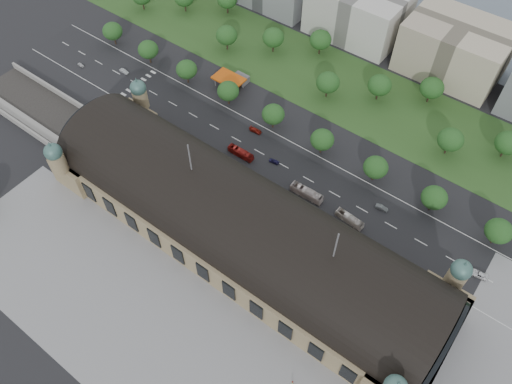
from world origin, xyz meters
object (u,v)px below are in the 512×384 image
Objects in this scene: petrol_station at (235,79)px; bus_mid at (307,193)px; parked_car_6 at (239,170)px; traffic_car_0 at (81,65)px; traffic_car_2 at (143,107)px; traffic_car_6 at (479,274)px; bus_west at (241,153)px; bus_east at (349,219)px; parked_car_3 at (155,130)px; traffic_car_5 at (382,208)px; parked_car_0 at (129,110)px; parked_car_2 at (162,125)px; traffic_car_1 at (124,71)px; traffic_car_3 at (255,130)px; parked_car_5 at (194,144)px; parked_car_1 at (191,143)px; traffic_car_4 at (274,161)px; pedestrian_0 at (293,382)px; parked_car_4 at (205,153)px.

bus_mid is at bearing -29.25° from petrol_station.
parked_car_6 is (33.65, -40.28, -2.19)m from petrol_station.
traffic_car_2 is (44.52, -3.06, 0.07)m from traffic_car_0.
traffic_car_6 is 0.51× the size of bus_west.
bus_east is at bearing -87.90° from traffic_car_6.
bus_west reaches higher than parked_car_3.
parked_car_0 is (-113.67, -19.24, -0.06)m from traffic_car_5.
parked_car_2 is (17.67, 1.70, -0.03)m from parked_car_0.
traffic_car_0 is 0.82× the size of traffic_car_1.
traffic_car_6 is at bearing -99.50° from traffic_car_3.
bus_west is (37.52, 11.00, 0.81)m from parked_car_3.
bus_east reaches higher than traffic_car_0.
parked_car_5 is (35.82, 1.70, 0.02)m from parked_car_0.
traffic_car_0 is 0.29× the size of bus_mid.
traffic_car_3 is at bearing 89.54° from parked_car_0.
parked_car_1 reaches higher than parked_car_2.
petrol_station is at bearing -177.46° from parked_car_6.
parked_car_2 is (-16.96, 0.31, -0.05)m from parked_car_1.
bus_west is (55.00, 8.70, 0.88)m from parked_car_0.
pedestrian_0 reaches higher than traffic_car_4.
traffic_car_3 is 0.47× the size of bus_west.
traffic_car_3 is (48.05, 18.24, 0.05)m from traffic_car_2.
traffic_car_6 is at bearing 83.82° from traffic_car_4.
parked_car_6 is 47.31m from bus_east.
traffic_car_3 is at bearing 78.98° from bus_east.
parked_car_4 is (25.35, 2.77, -0.11)m from parked_car_3.
traffic_car_3 is at bearing 88.79° from parked_car_2.
traffic_car_5 reaches higher than traffic_car_3.
bus_west reaches higher than traffic_car_0.
traffic_car_0 is 75.71m from parked_car_1.
parked_car_6 is at bearing -146.22° from bus_west.
parked_car_0 is at bearing 98.65° from bus_west.
parked_car_1 is at bearing -126.64° from parked_car_6.
parked_car_5 is (76.62, -6.15, 0.09)m from traffic_car_0.
bus_mid reaches higher than parked_car_3.
traffic_car_2 is at bearing -126.29° from parked_car_5.
parked_car_1 is 1.23m from parked_car_5.
bus_mid is (-65.83, -6.78, 1.06)m from traffic_car_6.
traffic_car_3 is 56.65m from parked_car_0.
traffic_car_1 is 0.41× the size of bus_west.
parked_car_5 is 0.48× the size of bus_east.
traffic_car_5 is at bearing 116.03° from pedestrian_0.
pedestrian_0 is (119.11, -58.22, 0.12)m from traffic_car_2.
traffic_car_4 is 14.01m from bus_west.
parked_car_6 reaches higher than parked_car_2.
traffic_car_5 is at bearing 67.10° from parked_car_2.
traffic_car_2 reaches higher than parked_car_0.
petrol_station is 1.20× the size of bus_west.
petrol_station reaches higher than traffic_car_1.
parked_car_1 is 21.66m from bus_west.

